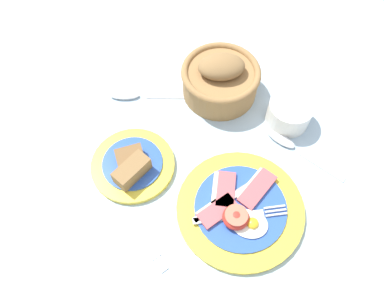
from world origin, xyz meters
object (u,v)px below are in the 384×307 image
Objects in this scene: bread_basket at (220,79)px; fork_on_cloth at (172,281)px; bread_plate at (132,165)px; sugar_cup at (289,113)px; breakfast_plate at (240,209)px; teaspoon_near_cup at (291,146)px; teaspoon_by_saucer at (136,95)px.

bread_basket is 0.45m from fork_on_cloth.
fork_on_cloth is (0.14, -0.21, -0.01)m from bread_plate.
sugar_cup reaches higher than bread_plate.
bread_basket reaches higher than fork_on_cloth.
bread_plate is 0.28m from bread_basket.
bread_plate is (-0.24, 0.05, 0.00)m from breakfast_plate.
bread_plate reaches higher than fork_on_cloth.
sugar_cup is at bearing 72.84° from breakfast_plate.
teaspoon_near_cup is at bearing -33.40° from bread_basket.
sugar_cup reaches higher than teaspoon_near_cup.
teaspoon_by_saucer reaches higher than fork_on_cloth.
breakfast_plate is 0.19m from fork_on_cloth.
sugar_cup is 0.54× the size of teaspoon_near_cup.
teaspoon_by_saucer is at bearing -179.17° from sugar_cup.
bread_plate is 0.36m from sugar_cup.
bread_plate reaches higher than breakfast_plate.
teaspoon_near_cup is (0.09, 0.17, -0.01)m from breakfast_plate.
bread_basket is 1.01× the size of teaspoon_near_cup.
bread_basket is 0.94× the size of teaspoon_by_saucer.
sugar_cup is 0.54× the size of bread_basket.
teaspoon_near_cup is at bearing 158.78° from teaspoon_by_saucer.
bread_plate is 0.25m from fork_on_cloth.
teaspoon_near_cup is at bearing 20.67° from bread_plate.
fork_on_cloth is at bearing -90.99° from bread_basket.
sugar_cup is at bearing 169.24° from teaspoon_by_saucer.
breakfast_plate is at bearing 89.43° from teaspoon_near_cup.
breakfast_plate is at bearing -107.16° from sugar_cup.
bread_basket reaches higher than breakfast_plate.
breakfast_plate is 1.32× the size of teaspoon_by_saucer.
breakfast_plate is 0.37m from teaspoon_by_saucer.
bread_plate reaches higher than teaspoon_by_saucer.
breakfast_plate is 0.31m from bread_basket.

